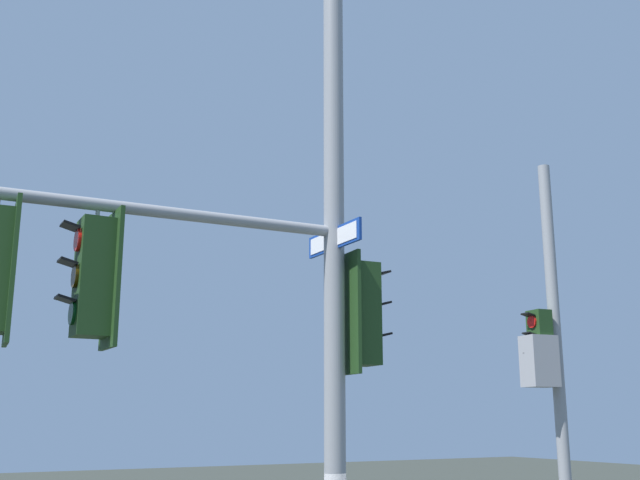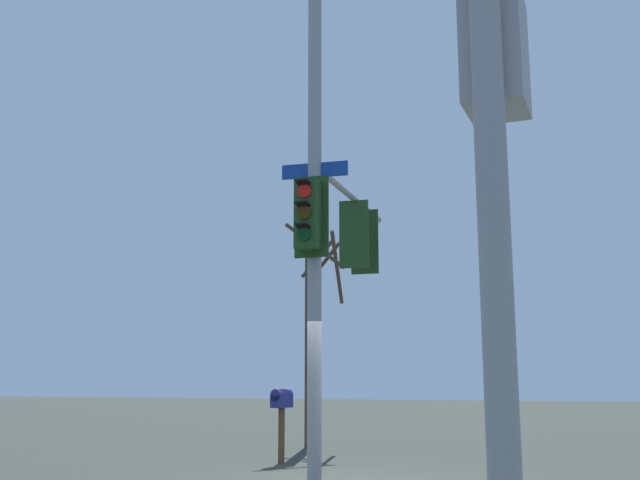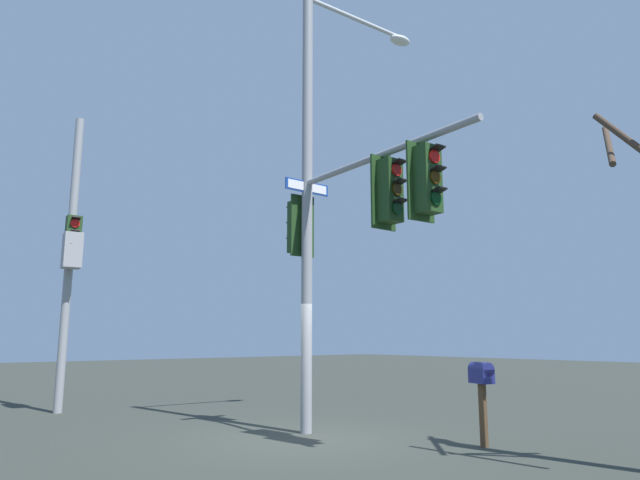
% 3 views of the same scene
% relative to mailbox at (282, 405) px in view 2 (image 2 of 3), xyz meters
% --- Properties ---
extents(main_signal_pole_assembly, '(5.11, 3.67, 9.53)m').
position_rel_mailbox_xyz_m(main_signal_pole_assembly, '(-2.09, -1.39, 3.75)').
color(main_signal_pole_assembly, gray).
rests_on(main_signal_pole_assembly, ground).
extents(secondary_pole_assembly, '(0.78, 0.50, 7.64)m').
position_rel_mailbox_xyz_m(secondary_pole_assembly, '(-9.08, -4.43, 2.87)').
color(secondary_pole_assembly, gray).
rests_on(secondary_pole_assembly, ground).
extents(mailbox, '(0.49, 0.37, 1.41)m').
position_rel_mailbox_xyz_m(mailbox, '(0.00, 0.00, 0.00)').
color(mailbox, '#4C3823').
rests_on(mailbox, ground).
extents(bare_tree_behind_pole, '(1.75, 1.37, 5.38)m').
position_rel_mailbox_xyz_m(bare_tree_behind_pole, '(3.10, 0.24, 1.80)').
color(bare_tree_behind_pole, '#46362B').
rests_on(bare_tree_behind_pole, ground).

